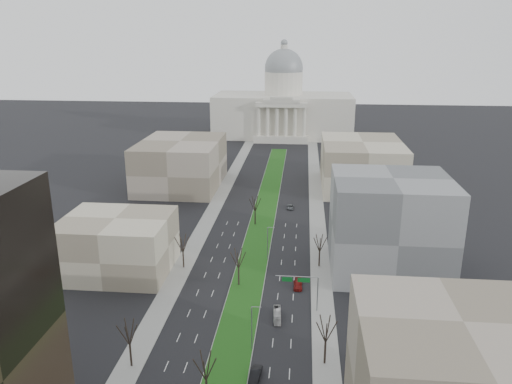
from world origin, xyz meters
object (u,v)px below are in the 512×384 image
Objects in this scene: car_black at (255,375)px; car_grey_far at (290,207)px; car_red at (298,284)px; box_van at (277,315)px.

car_grey_far is (3.32, 89.71, -0.16)m from car_black.
car_red is at bearing -86.04° from car_grey_far.
box_van reaches higher than car_grey_far.
car_red is 14.78m from box_van.
car_black is 34.31m from car_red.
car_red is at bearing 70.34° from box_van.
car_black is at bearing -102.28° from car_red.
car_red is 0.79× the size of box_van.
car_black reaches higher than car_grey_far.
car_black reaches higher than car_red.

